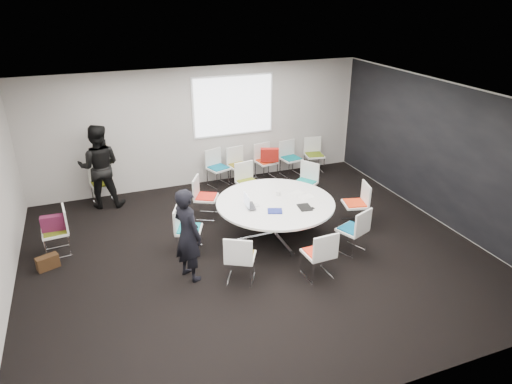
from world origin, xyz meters
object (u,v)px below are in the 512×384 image
object	(u,v)px
conference_table	(275,210)
chair_ring_d	(206,205)
chair_person_back	(103,191)
maroon_bag	(53,223)
cup	(278,194)
chair_back_e	(314,161)
chair_back_d	(291,165)
person_back	(99,167)
chair_back_b	(239,172)
laptop	(253,206)
brown_bag	(48,262)
chair_back_c	(266,168)
chair_back_a	(218,175)
chair_ring_a	(355,212)
chair_ring_f	(240,266)
chair_ring_h	(352,238)
chair_ring_b	(305,190)
chair_spare_left	(58,240)
chair_ring_c	(248,190)
person_main	(188,235)
chair_ring_g	(318,262)
chair_ring_e	(189,238)

from	to	relation	value
conference_table	chair_ring_d	bearing A→B (deg)	129.86
chair_person_back	maroon_bag	bearing A→B (deg)	55.63
conference_table	cup	size ratio (longest dim) A/B	24.84
chair_back_e	chair_back_d	bearing A→B (deg)	11.68
conference_table	person_back	xyz separation A→B (m)	(-2.99, 2.58, 0.38)
chair_ring_d	chair_person_back	world-z (taller)	same
chair_back_b	chair_person_back	bearing A→B (deg)	-11.86
laptop	brown_bag	size ratio (longest dim) A/B	1.00
brown_bag	chair_back_c	bearing A→B (deg)	25.65
chair_back_a	chair_person_back	world-z (taller)	same
chair_ring_a	brown_bag	xyz separation A→B (m)	(-5.78, 0.48, -0.16)
chair_ring_f	chair_ring_h	distance (m)	2.19
chair_back_a	chair_ring_b	bearing A→B (deg)	115.10
cup	chair_ring_a	bearing A→B (deg)	-13.09
conference_table	brown_bag	xyz separation A→B (m)	(-4.08, 0.34, -0.42)
chair_ring_h	maroon_bag	xyz separation A→B (m)	(-5.00, 1.84, 0.34)
chair_back_d	chair_ring_b	bearing A→B (deg)	66.91
chair_ring_b	chair_back_b	distance (m)	1.84
brown_bag	chair_back_a	bearing A→B (deg)	32.55
chair_ring_b	maroon_bag	distance (m)	5.18
chair_ring_d	chair_back_e	xyz separation A→B (m)	(3.31, 1.50, 0.00)
chair_ring_d	chair_back_b	distance (m)	1.92
chair_back_a	maroon_bag	size ratio (longest dim) A/B	2.20
conference_table	person_back	size ratio (longest dim) A/B	1.22
chair_back_c	chair_spare_left	world-z (taller)	same
laptop	chair_ring_f	bearing A→B (deg)	159.16
chair_ring_f	chair_back_e	bearing A→B (deg)	77.78
conference_table	chair_ring_a	xyz separation A→B (m)	(1.70, -0.14, -0.27)
chair_ring_h	chair_ring_c	bearing A→B (deg)	88.30
chair_back_a	person_back	xyz separation A→B (m)	(-2.67, -0.17, 0.64)
chair_person_back	laptop	distance (m)	3.80
chair_ring_b	person_back	size ratio (longest dim) A/B	0.48
chair_ring_b	chair_ring_h	bearing A→B (deg)	142.15
chair_ring_c	chair_ring_h	bearing A→B (deg)	101.62
chair_back_d	person_main	distance (m)	4.94
chair_ring_a	chair_back_c	bearing A→B (deg)	29.00
chair_ring_h	maroon_bag	bearing A→B (deg)	137.23
chair_ring_g	chair_back_c	xyz separation A→B (m)	(0.80, 4.27, 0.00)
conference_table	chair_ring_c	distance (m)	1.67
chair_back_c	person_back	xyz separation A→B (m)	(-3.91, -0.17, 0.64)
chair_ring_f	chair_person_back	distance (m)	4.34
chair_back_b	maroon_bag	bearing A→B (deg)	13.52
chair_back_c	chair_ring_b	bearing A→B (deg)	90.71
chair_ring_c	chair_ring_d	distance (m)	1.16
chair_ring_d	laptop	distance (m)	1.50
chair_back_d	laptop	bearing A→B (deg)	43.73
laptop	brown_bag	world-z (taller)	laptop
chair_ring_d	chair_ring_e	xyz separation A→B (m)	(-0.65, -1.21, 0.00)
chair_ring_f	chair_person_back	size ratio (longest dim) A/B	1.00
chair_person_back	brown_bag	xyz separation A→B (m)	(-1.09, -2.40, -0.16)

